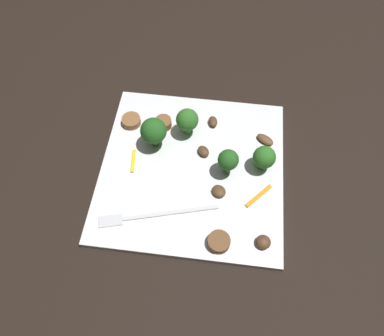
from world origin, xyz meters
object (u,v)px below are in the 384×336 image
at_px(broccoli_floret_2, 154,131).
at_px(broccoli_floret_3, 187,120).
at_px(mushroom_3, 213,122).
at_px(mushroom_1, 265,140).
at_px(pepper_strip_0, 259,196).
at_px(plate, 192,170).
at_px(broccoli_floret_0, 228,158).
at_px(sausage_slice_0, 219,242).
at_px(pepper_strip_1, 133,162).
at_px(mushroom_0, 203,151).
at_px(fork, 150,216).
at_px(sausage_slice_1, 131,121).
at_px(sausage_slice_2, 163,123).
at_px(mushroom_2, 219,191).
at_px(broccoli_floret_1, 264,158).
at_px(mushroom_4, 263,242).

bearing_deg(broccoli_floret_2, broccoli_floret_3, -148.19).
distance_m(broccoli_floret_3, mushroom_3, 0.06).
xyz_separation_m(mushroom_1, pepper_strip_0, (0.01, 0.11, -0.00)).
xyz_separation_m(plate, broccoli_floret_0, (-0.06, -0.00, 0.04)).
bearing_deg(broccoli_floret_2, plate, 150.00).
bearing_deg(sausage_slice_0, pepper_strip_1, -38.28).
distance_m(mushroom_0, mushroom_3, 0.06).
bearing_deg(mushroom_3, mushroom_0, 81.09).
relative_size(fork, sausage_slice_1, 5.49).
distance_m(sausage_slice_2, pepper_strip_0, 0.20).
bearing_deg(mushroom_3, mushroom_2, 99.23).
bearing_deg(plate, mushroom_1, -149.83).
bearing_deg(sausage_slice_2, broccoli_floret_3, 168.39).
xyz_separation_m(broccoli_floret_1, broccoli_floret_2, (0.18, -0.02, 0.01)).
height_order(mushroom_1, pepper_strip_0, mushroom_1).
distance_m(broccoli_floret_3, sausage_slice_0, 0.20).
xyz_separation_m(broccoli_floret_0, broccoli_floret_3, (0.07, -0.06, -0.00)).
bearing_deg(sausage_slice_0, pepper_strip_0, -123.69).
bearing_deg(mushroom_1, pepper_strip_0, 86.02).
relative_size(plate, sausage_slice_1, 9.08).
distance_m(broccoli_floret_2, sausage_slice_0, 0.20).
relative_size(broccoli_floret_3, mushroom_1, 1.74).
xyz_separation_m(broccoli_floret_3, pepper_strip_0, (-0.12, 0.11, -0.03)).
bearing_deg(mushroom_0, sausage_slice_2, -32.50).
relative_size(sausage_slice_2, mushroom_3, 1.26).
height_order(plate, mushroom_4, mushroom_4).
relative_size(mushroom_3, mushroom_4, 1.03).
bearing_deg(sausage_slice_1, sausage_slice_0, 130.51).
bearing_deg(mushroom_3, sausage_slice_0, 97.56).
height_order(sausage_slice_2, pepper_strip_0, sausage_slice_2).
distance_m(mushroom_3, mushroom_4, 0.23).
bearing_deg(pepper_strip_1, sausage_slice_0, 141.72).
bearing_deg(pepper_strip_1, mushroom_0, -163.68).
xyz_separation_m(plate, broccoli_floret_2, (0.07, -0.04, 0.04)).
relative_size(sausage_slice_1, mushroom_0, 1.43).
distance_m(plate, mushroom_4, 0.16).
relative_size(plate, broccoli_floret_2, 4.92).
distance_m(broccoli_floret_3, mushroom_1, 0.14).
bearing_deg(broccoli_floret_1, mushroom_3, -42.06).
bearing_deg(sausage_slice_0, mushroom_1, -108.37).
relative_size(sausage_slice_2, mushroom_0, 1.26).
distance_m(fork, mushroom_2, 0.11).
xyz_separation_m(broccoli_floret_3, sausage_slice_0, (-0.07, 0.19, -0.03)).
bearing_deg(sausage_slice_0, mushroom_4, -172.99).
height_order(fork, pepper_strip_1, same).
distance_m(plate, broccoli_floret_0, 0.07).
bearing_deg(mushroom_1, broccoli_floret_2, 9.00).
xyz_separation_m(mushroom_2, mushroom_4, (-0.07, 0.07, 0.00)).
distance_m(broccoli_floret_2, pepper_strip_0, 0.19).
relative_size(plate, mushroom_2, 12.81).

